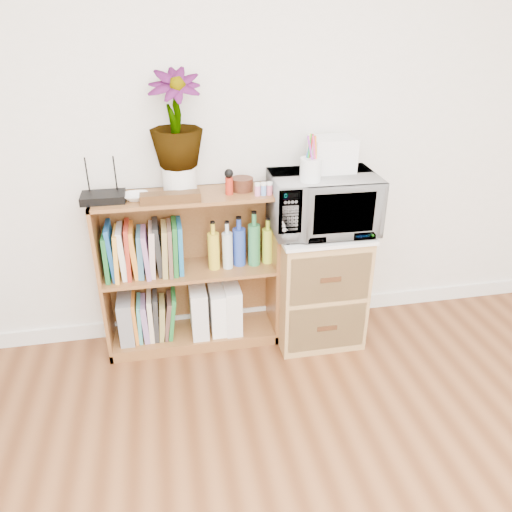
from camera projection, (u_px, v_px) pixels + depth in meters
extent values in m
cube|color=white|center=(246.00, 314.00, 3.26)|extent=(4.00, 0.02, 0.10)
cube|color=brown|center=(190.00, 272.00, 2.89)|extent=(1.00, 0.30, 0.95)
cube|color=#9E7542|center=(317.00, 285.00, 3.01)|extent=(0.50, 0.45, 0.70)
imported|color=silver|center=(323.00, 203.00, 2.76)|extent=(0.59, 0.40, 0.32)
cylinder|color=silver|center=(311.00, 170.00, 2.57)|extent=(0.11, 0.11, 0.12)
cube|color=white|center=(332.00, 154.00, 2.73)|extent=(0.23, 0.19, 0.18)
cube|color=black|center=(103.00, 197.00, 2.58)|extent=(0.22, 0.15, 0.04)
imported|color=white|center=(136.00, 197.00, 2.60)|extent=(0.13, 0.13, 0.03)
cylinder|color=silver|center=(180.00, 180.00, 2.66)|extent=(0.18, 0.18, 0.15)
imported|color=#31752F|center=(175.00, 119.00, 2.51)|extent=(0.27, 0.27, 0.49)
cube|color=#36200E|center=(170.00, 197.00, 2.56)|extent=(0.31, 0.08, 0.05)
cylinder|color=#A82314|center=(229.00, 186.00, 2.66)|extent=(0.04, 0.04, 0.09)
cylinder|color=#36190E|center=(242.00, 184.00, 2.72)|extent=(0.12, 0.12, 0.07)
cube|color=pink|center=(264.00, 191.00, 2.66)|extent=(0.10, 0.04, 0.05)
cube|color=gray|center=(126.00, 318.00, 2.94)|extent=(0.08, 0.22, 0.27)
cube|color=silver|center=(199.00, 309.00, 3.00)|extent=(0.10, 0.24, 0.30)
cube|color=white|center=(217.00, 309.00, 3.02)|extent=(0.09, 0.22, 0.28)
cube|color=silver|center=(232.00, 306.00, 3.04)|extent=(0.09, 0.24, 0.30)
cube|color=#1A622A|center=(107.00, 255.00, 2.74)|extent=(0.03, 0.20, 0.26)
cube|color=#174C8E|center=(112.00, 251.00, 2.74)|extent=(0.04, 0.20, 0.31)
cube|color=gold|center=(117.00, 252.00, 2.75)|extent=(0.04, 0.20, 0.28)
cube|color=silver|center=(123.00, 252.00, 2.75)|extent=(0.04, 0.20, 0.28)
cube|color=#A22C1B|center=(128.00, 250.00, 2.75)|extent=(0.03, 0.20, 0.30)
cube|color=orange|center=(134.00, 251.00, 2.76)|extent=(0.05, 0.20, 0.28)
cube|color=#366983|center=(140.00, 253.00, 2.78)|extent=(0.04, 0.20, 0.26)
cube|color=#976598|center=(146.00, 252.00, 2.78)|extent=(0.04, 0.20, 0.26)
cube|color=#CDAC9F|center=(152.00, 250.00, 2.78)|extent=(0.05, 0.20, 0.28)
cube|color=black|center=(158.00, 248.00, 2.78)|extent=(0.04, 0.20, 0.30)
cube|color=olive|center=(164.00, 248.00, 2.79)|extent=(0.04, 0.20, 0.28)
cube|color=brown|center=(170.00, 247.00, 2.80)|extent=(0.03, 0.20, 0.29)
cube|color=#1A6426|center=(175.00, 246.00, 2.80)|extent=(0.04, 0.20, 0.30)
cube|color=#196499|center=(180.00, 247.00, 2.81)|extent=(0.03, 0.20, 0.29)
cylinder|color=gold|center=(213.00, 245.00, 2.84)|extent=(0.07, 0.07, 0.28)
cylinder|color=silver|center=(227.00, 244.00, 2.85)|extent=(0.06, 0.06, 0.28)
cylinder|color=#2542AD|center=(239.00, 242.00, 2.86)|extent=(0.07, 0.07, 0.29)
cylinder|color=#31884D|center=(254.00, 238.00, 2.87)|extent=(0.07, 0.07, 0.32)
cylinder|color=#C4DC33|center=(268.00, 241.00, 2.90)|extent=(0.07, 0.07, 0.27)
cube|color=orange|center=(135.00, 318.00, 2.95)|extent=(0.03, 0.19, 0.27)
cube|color=teal|center=(140.00, 318.00, 2.96)|extent=(0.03, 0.19, 0.25)
cube|color=#8B6A9F|center=(145.00, 318.00, 2.97)|extent=(0.04, 0.19, 0.24)
cube|color=beige|center=(151.00, 316.00, 2.97)|extent=(0.03, 0.19, 0.28)
cube|color=#272727|center=(156.00, 314.00, 2.97)|extent=(0.04, 0.19, 0.29)
cube|color=olive|center=(162.00, 318.00, 2.99)|extent=(0.05, 0.19, 0.23)
cube|color=#4E332C|center=(167.00, 316.00, 2.99)|extent=(0.06, 0.19, 0.25)
cube|color=#1C6A2B|center=(172.00, 313.00, 2.99)|extent=(0.06, 0.19, 0.27)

